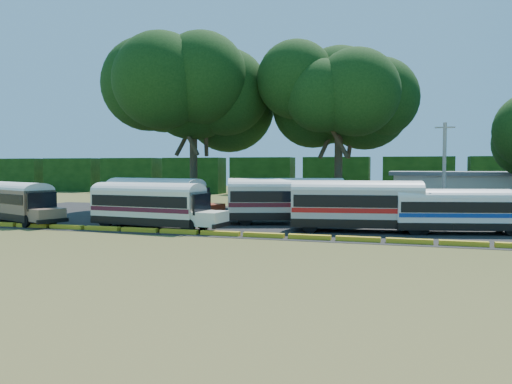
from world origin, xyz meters
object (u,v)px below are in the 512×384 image
(bus_red, at_px, (157,196))
(bus_cream_west, at_px, (151,203))
(bus_beige, at_px, (16,199))
(bus_white_red, at_px, (359,203))
(tree_west, at_px, (193,89))

(bus_red, bearing_deg, bus_cream_west, -55.25)
(bus_beige, bearing_deg, bus_red, 50.89)
(bus_cream_west, xyz_separation_m, bus_white_red, (14.78, 2.79, 0.11))
(bus_beige, relative_size, bus_red, 0.92)
(tree_west, bearing_deg, bus_white_red, -34.85)
(bus_red, relative_size, tree_west, 0.62)
(bus_cream_west, height_order, tree_west, tree_west)
(bus_red, xyz_separation_m, bus_cream_west, (2.53, -5.79, -0.13))
(bus_beige, relative_size, bus_cream_west, 0.97)
(bus_cream_west, bearing_deg, bus_white_red, 16.68)
(bus_red, height_order, tree_west, tree_west)
(tree_west, bearing_deg, bus_beige, -120.79)
(tree_west, bearing_deg, bus_red, -84.95)
(bus_beige, height_order, bus_cream_west, bus_cream_west)
(bus_beige, height_order, tree_west, tree_west)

